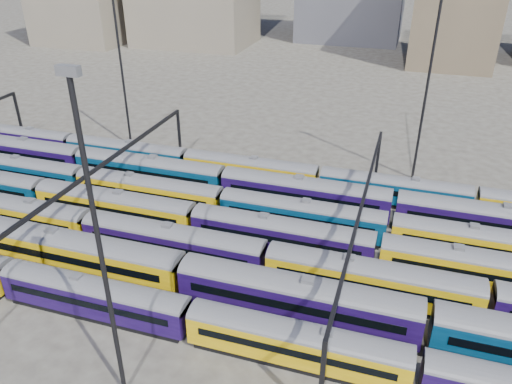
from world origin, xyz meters
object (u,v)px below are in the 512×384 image
(rake_2, at_px, (266,257))
(rake_0, at_px, (94,294))
(mast_2, at_px, (99,243))
(rake_1, at_px, (297,295))

(rake_2, bearing_deg, rake_0, -143.52)
(rake_0, xyz_separation_m, mast_2, (7.04, -7.00, 11.52))
(rake_1, distance_m, rake_2, 6.63)
(rake_0, distance_m, mast_2, 15.20)
(rake_0, relative_size, rake_1, 0.84)
(rake_0, bearing_deg, mast_2, -44.84)
(rake_0, relative_size, mast_2, 5.20)
(rake_1, height_order, rake_2, rake_1)
(rake_0, xyz_separation_m, rake_2, (13.52, 10.00, 0.24))
(rake_0, height_order, rake_1, rake_1)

